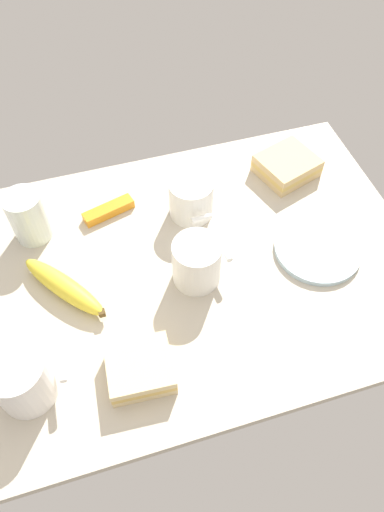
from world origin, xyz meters
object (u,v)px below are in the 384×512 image
at_px(sandwich_side, 287,166).
at_px(banana, 64,287).
at_px(plate_of_food, 318,249).
at_px(glass_of_milk, 29,219).
at_px(coffee_mug_black, 22,380).
at_px(snack_bar, 109,210).
at_px(coffee_mug_spare, 191,198).
at_px(coffee_mug_milky, 195,262).
at_px(sandwich_main, 140,368).

bearing_deg(sandwich_side, banana, 18.53).
height_order(plate_of_food, glass_of_milk, glass_of_milk).
height_order(coffee_mug_black, snack_bar, coffee_mug_black).
xyz_separation_m(coffee_mug_spare, snack_bar, (0.17, -0.05, -0.03)).
bearing_deg(coffee_mug_milky, plate_of_food, 178.02).
bearing_deg(plate_of_food, coffee_mug_spare, -38.59).
xyz_separation_m(sandwich_side, glass_of_milk, (0.56, 0.02, 0.03)).
height_order(coffee_mug_black, sandwich_side, coffee_mug_black).
height_order(sandwich_main, snack_bar, sandwich_main).
bearing_deg(glass_of_milk, sandwich_main, 111.37).
bearing_deg(sandwich_side, glass_of_milk, 1.60).
xyz_separation_m(coffee_mug_spare, sandwich_side, (-0.24, -0.05, -0.02)).
xyz_separation_m(coffee_mug_milky, banana, (0.24, -0.04, -0.03)).
bearing_deg(coffee_mug_black, sandwich_side, -149.90).
distance_m(coffee_mug_black, glass_of_milk, 0.34).
height_order(plate_of_food, sandwich_main, sandwich_main).
bearing_deg(sandwich_side, sandwich_main, 41.34).
xyz_separation_m(sandwich_main, sandwich_side, (-0.42, -0.37, 0.00)).
xyz_separation_m(sandwich_main, glass_of_milk, (0.14, -0.36, 0.03)).
xyz_separation_m(coffee_mug_black, banana, (-0.08, -0.18, -0.03)).
relative_size(coffee_mug_black, sandwich_side, 0.80).
relative_size(coffee_mug_black, sandwich_main, 1.04).
bearing_deg(sandwich_main, plate_of_food, -159.17).
xyz_separation_m(sandwich_main, banana, (0.10, -0.20, -0.00)).
bearing_deg(coffee_mug_milky, banana, -8.83).
distance_m(plate_of_food, sandwich_main, 0.43).
relative_size(sandwich_main, sandwich_side, 0.77).
bearing_deg(coffee_mug_black, glass_of_milk, -97.12).
bearing_deg(coffee_mug_spare, coffee_mug_milky, 75.74).
distance_m(coffee_mug_black, snack_bar, 0.40).
relative_size(glass_of_milk, snack_bar, 0.99).
bearing_deg(coffee_mug_spare, sandwich_main, 60.12).
bearing_deg(sandwich_side, plate_of_food, 83.19).
relative_size(sandwich_side, glass_of_milk, 1.34).
height_order(sandwich_main, banana, sandwich_main).
bearing_deg(sandwich_side, coffee_mug_spare, 12.19).
height_order(coffee_mug_black, coffee_mug_spare, coffee_mug_black).
bearing_deg(plate_of_food, coffee_mug_milky, -1.98).
bearing_deg(banana, sandwich_main, 116.56).
xyz_separation_m(coffee_mug_milky, sandwich_main, (0.14, 0.16, -0.03)).
distance_m(sandwich_main, snack_bar, 0.37).
bearing_deg(glass_of_milk, plate_of_food, 159.03).
bearing_deg(snack_bar, coffee_mug_spare, 148.69).
relative_size(sandwich_main, banana, 0.62).
bearing_deg(banana, coffee_mug_milky, 171.17).
bearing_deg(coffee_mug_milky, snack_bar, -58.56).
xyz_separation_m(sandwich_side, banana, (0.52, 0.18, -0.00)).
distance_m(coffee_mug_milky, coffee_mug_spare, 0.17).
bearing_deg(snack_bar, plate_of_food, 134.64).
height_order(sandwich_main, glass_of_milk, glass_of_milk).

